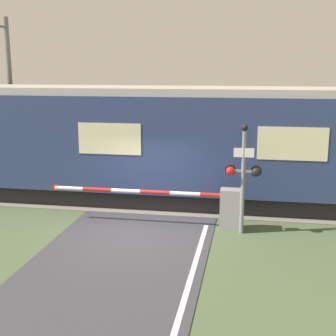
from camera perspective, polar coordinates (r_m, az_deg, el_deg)
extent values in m
plane|color=#475638|center=(13.16, -3.82, -8.03)|extent=(80.00, 80.00, 0.00)
cube|color=slate|center=(16.24, -1.00, -3.99)|extent=(36.00, 3.20, 0.03)
cube|color=#595451|center=(15.54, -1.51, -4.49)|extent=(36.00, 0.08, 0.10)
cube|color=#595451|center=(16.90, -0.53, -3.11)|extent=(36.00, 0.08, 0.10)
cube|color=black|center=(16.45, -5.48, -2.80)|extent=(18.50, 2.44, 0.60)
cube|color=navy|center=(16.08, -5.61, 3.52)|extent=(20.11, 2.87, 3.06)
cube|color=#ADA89E|center=(15.91, -5.74, 9.40)|extent=(19.71, 2.64, 0.24)
cube|color=beige|center=(14.07, 14.93, 2.87)|extent=(2.01, 0.02, 0.98)
cube|color=beige|center=(14.67, -7.15, 3.55)|extent=(2.01, 0.02, 0.98)
cube|color=gray|center=(13.40, 7.66, -5.05)|extent=(0.60, 0.44, 1.19)
cylinder|color=gray|center=(13.28, 7.71, -3.38)|extent=(0.16, 0.16, 0.18)
cylinder|color=red|center=(13.31, 5.82, -3.30)|extent=(0.87, 0.11, 0.11)
cylinder|color=white|center=(13.39, 2.08, -3.14)|extent=(0.87, 0.11, 0.11)
cylinder|color=red|center=(13.54, -1.59, -2.97)|extent=(0.87, 0.11, 0.11)
cylinder|color=white|center=(13.74, -5.17, -2.79)|extent=(0.87, 0.11, 0.11)
cylinder|color=red|center=(13.99, -8.63, -2.61)|extent=(0.87, 0.11, 0.11)
cylinder|color=white|center=(14.29, -11.96, -2.42)|extent=(0.87, 0.11, 0.11)
cylinder|color=red|center=(14.46, -13.57, -2.33)|extent=(0.20, 0.02, 0.20)
cylinder|color=gray|center=(12.95, 9.11, -1.86)|extent=(0.11, 0.11, 2.86)
cube|color=gray|center=(12.87, 9.16, -0.37)|extent=(0.81, 0.07, 0.07)
sphere|color=red|center=(12.83, 7.61, -0.36)|extent=(0.24, 0.24, 0.24)
sphere|color=black|center=(12.82, 10.71, -0.48)|extent=(0.24, 0.24, 0.24)
cylinder|color=black|center=(12.94, 7.63, -0.26)|extent=(0.30, 0.06, 0.30)
cylinder|color=black|center=(12.93, 10.71, -0.37)|extent=(0.30, 0.06, 0.30)
cube|color=white|center=(12.73, 9.24, 1.85)|extent=(0.55, 0.02, 0.25)
sphere|color=black|center=(12.67, 9.34, 4.88)|extent=(0.18, 0.18, 0.18)
cylinder|color=slate|center=(20.13, -18.57, 7.85)|extent=(0.20, 0.20, 6.47)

